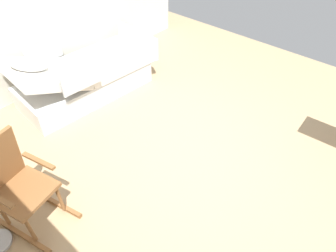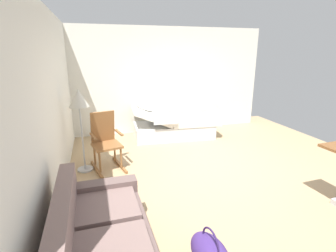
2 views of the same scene
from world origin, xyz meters
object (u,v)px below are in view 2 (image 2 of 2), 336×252
at_px(hospital_bed, 174,126).
at_px(couch, 103,245).
at_px(rocking_chair, 106,142).
at_px(floor_lamp, 79,104).

relative_size(hospital_bed, couch, 1.34).
bearing_deg(rocking_chair, hospital_bed, -52.38).
bearing_deg(hospital_bed, couch, 153.22).
xyz_separation_m(hospital_bed, floor_lamp, (-1.35, 2.12, 0.93)).
distance_m(hospital_bed, floor_lamp, 2.68).
xyz_separation_m(couch, rocking_chair, (2.42, -0.17, 0.20)).
bearing_deg(floor_lamp, rocking_chair, -87.29).
bearing_deg(couch, rocking_chair, -3.96).
bearing_deg(floor_lamp, couch, -174.70).
distance_m(couch, floor_lamp, 2.58).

